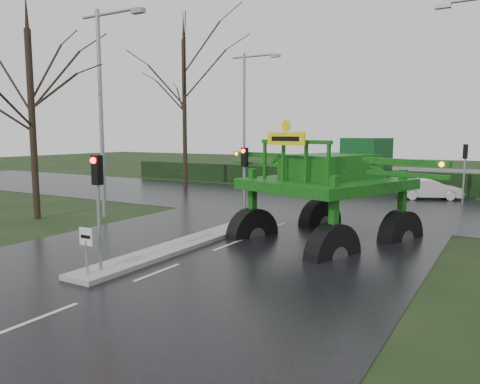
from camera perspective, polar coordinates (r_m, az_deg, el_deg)
The scene contains 15 objects.
ground at distance 14.37m, azimuth -10.02°, elevation -9.70°, with size 140.00×140.00×0.00m, color black.
road_main at distance 22.70m, azimuth 6.56°, elevation -3.40°, with size 14.00×80.00×0.02m, color black.
road_cross at distance 28.23m, azimuth 11.49°, elevation -1.43°, with size 80.00×12.00×0.02m, color black.
median_island at distance 17.39m, azimuth -6.88°, elevation -6.39°, with size 1.20×10.00×0.16m, color gray.
hedge_row at distance 35.75m, azimuth 15.69°, elevation 1.42°, with size 44.00×0.90×1.50m, color black.
keep_left_sign at distance 13.96m, azimuth -18.23°, elevation -5.96°, with size 0.50×0.07×1.35m.
traffic_signal_near at distance 14.03m, azimuth -16.97°, elevation 0.50°, with size 0.26×0.33×3.52m.
traffic_signal_mid at distance 20.72m, azimuth 0.55°, elevation 2.85°, with size 0.26×0.33×3.52m.
traffic_signal_far at distance 30.59m, azimuth 25.73°, elevation 3.52°, with size 0.26×0.33×3.52m.
street_light_left_near at distance 23.84m, azimuth -16.15°, elevation 11.31°, with size 3.85×0.30×10.00m.
street_light_left_far at distance 35.00m, azimuth 0.95°, elevation 10.16°, with size 3.85×0.30×10.00m.
tree_left_near at distance 24.71m, azimuth -24.14°, elevation 10.49°, with size 6.30×6.30×10.85m.
tree_left_far at distance 35.76m, azimuth -6.82°, elevation 11.90°, with size 7.70×7.70×13.26m.
crop_sprayer at distance 18.81m, azimuth 2.18°, elevation 2.83°, with size 9.75×7.66×5.77m.
white_sedan at distance 31.94m, azimuth 22.01°, elevation -0.84°, with size 1.35×3.87×1.28m, color silver.
Camera 1 is at (8.97, -10.44, 4.13)m, focal length 35.00 mm.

